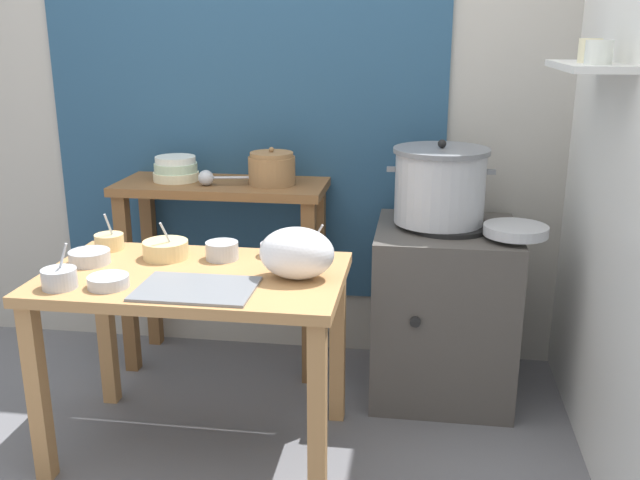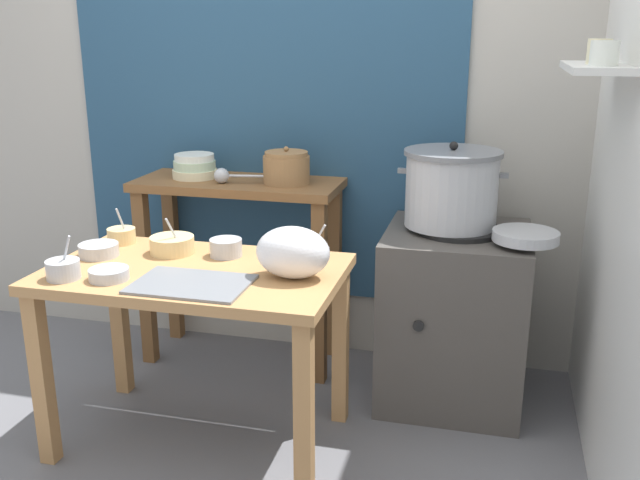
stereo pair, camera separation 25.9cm
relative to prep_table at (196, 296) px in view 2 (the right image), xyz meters
The scene contains 20 objects.
ground_plane 0.63m from the prep_table, 39.10° to the right, with size 9.00×9.00×0.00m, color slate.
wall_back 1.23m from the prep_table, 78.50° to the left, with size 4.40×0.12×2.60m.
prep_table is the anchor object (origin of this frame).
back_shelf_table 0.74m from the prep_table, 97.49° to the left, with size 0.96×0.40×0.90m.
stove_block 1.13m from the prep_table, 32.92° to the left, with size 0.60×0.61×0.78m.
steamer_pot 1.14m from the prep_table, 34.95° to the left, with size 0.45×0.40×0.36m.
clay_pot 0.83m from the prep_table, 79.08° to the left, with size 0.21×0.21×0.17m.
bowl_stack_enamel 0.88m from the prep_table, 112.93° to the left, with size 0.21×0.21×0.11m.
ladle 0.75m from the prep_table, 101.58° to the left, with size 0.27×0.08×0.07m.
serving_tray 0.22m from the prep_table, 68.76° to the right, with size 0.40×0.28×0.01m, color slate.
plastic_bag 0.44m from the prep_table, ahead, with size 0.27×0.19×0.19m, color white.
wide_pan 1.30m from the prep_table, 21.16° to the left, with size 0.26×0.26×0.04m, color #B7BABF.
prep_bowl_0 0.49m from the prep_table, 29.86° to the left, with size 0.11×0.11×0.14m.
prep_bowl_1 0.23m from the prep_table, 70.75° to the left, with size 0.13×0.13×0.07m.
prep_bowl_2 0.51m from the prep_table, 151.44° to the left, with size 0.12×0.12×0.15m.
prep_bowl_3 0.45m from the prep_table, behind, with size 0.15×0.15×0.05m.
prep_bowl_4 0.48m from the prep_table, 151.78° to the right, with size 0.12×0.12×0.16m.
prep_bowl_5 0.27m from the prep_table, 135.95° to the left, with size 0.17×0.17×0.15m.
prep_bowl_6 0.33m from the prep_table, 142.67° to the right, with size 0.14×0.14×0.04m.
prep_bowl_7 0.38m from the prep_table, 43.67° to the left, with size 0.12×0.12×0.05m.
Camera 2 is at (0.94, -2.18, 1.57)m, focal length 39.39 mm.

